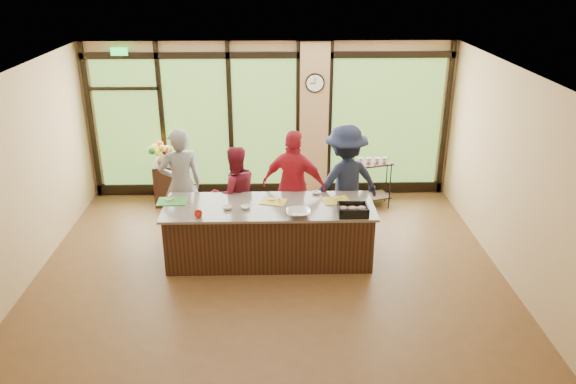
{
  "coord_description": "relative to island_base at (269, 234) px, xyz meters",
  "views": [
    {
      "loc": [
        0.1,
        -7.48,
        4.4
      ],
      "look_at": [
        0.29,
        0.4,
        1.1
      ],
      "focal_mm": 35.0,
      "sensor_mm": 36.0,
      "label": 1
    }
  ],
  "objects": [
    {
      "name": "bar_cart",
      "position": [
        1.91,
        2.03,
        0.14
      ],
      "size": [
        0.79,
        0.59,
        0.97
      ],
      "rotation": [
        0.0,
        0.0,
        0.29
      ],
      "color": "#321B10",
      "rests_on": "floor"
    },
    {
      "name": "floor",
      "position": [
        0.0,
        -0.3,
        -0.44
      ],
      "size": [
        7.0,
        7.0,
        0.0
      ],
      "primitive_type": "plane",
      "color": "brown",
      "rests_on": "ground"
    },
    {
      "name": "left_wall",
      "position": [
        -3.5,
        -0.3,
        1.06
      ],
      "size": [
        0.0,
        6.0,
        6.0
      ],
      "primitive_type": "plane",
      "rotation": [
        1.57,
        0.0,
        1.57
      ],
      "color": "tan",
      "rests_on": "floor"
    },
    {
      "name": "wall_clock",
      "position": [
        0.85,
        2.57,
        1.81
      ],
      "size": [
        0.36,
        0.04,
        0.36
      ],
      "color": "black",
      "rests_on": "window_wall"
    },
    {
      "name": "prep_bowl_mid",
      "position": [
        -0.35,
        -0.11,
        0.5
      ],
      "size": [
        0.17,
        0.17,
        0.05
      ],
      "primitive_type": "imported",
      "rotation": [
        0.0,
        0.0,
        0.12
      ],
      "color": "white",
      "rests_on": "countertop"
    },
    {
      "name": "flower_stand",
      "position": [
        -2.01,
        2.18,
        -0.04
      ],
      "size": [
        0.46,
        0.46,
        0.8
      ],
      "primitive_type": "cube",
      "rotation": [
        0.0,
        0.0,
        0.15
      ],
      "color": "#321B10",
      "rests_on": "floor"
    },
    {
      "name": "mixing_bowl",
      "position": [
        0.43,
        -0.38,
        0.52
      ],
      "size": [
        0.38,
        0.38,
        0.09
      ],
      "primitive_type": "imported",
      "rotation": [
        0.0,
        0.0,
        0.09
      ],
      "color": "silver",
      "rests_on": "countertop"
    },
    {
      "name": "window_wall",
      "position": [
        0.16,
        2.65,
        0.95
      ],
      "size": [
        6.9,
        0.12,
        3.0
      ],
      "color": "tan",
      "rests_on": "floor"
    },
    {
      "name": "ceiling",
      "position": [
        0.0,
        -0.3,
        2.56
      ],
      "size": [
        7.0,
        7.0,
        0.0
      ],
      "primitive_type": "plane",
      "rotation": [
        3.14,
        0.0,
        0.0
      ],
      "color": "white",
      "rests_on": "back_wall"
    },
    {
      "name": "cutting_board_left",
      "position": [
        -1.5,
        0.18,
        0.49
      ],
      "size": [
        0.45,
        0.34,
        0.01
      ],
      "primitive_type": "cube",
      "rotation": [
        0.0,
        0.0,
        0.03
      ],
      "color": "#318933",
      "rests_on": "countertop"
    },
    {
      "name": "flower_vase",
      "position": [
        -2.01,
        2.18,
        0.49
      ],
      "size": [
        0.28,
        0.28,
        0.25
      ],
      "primitive_type": "imported",
      "rotation": [
        0.0,
        0.0,
        0.15
      ],
      "color": "olive",
      "rests_on": "flower_stand"
    },
    {
      "name": "prep_bowl_far",
      "position": [
        0.75,
        0.44,
        0.5
      ],
      "size": [
        0.14,
        0.14,
        0.03
      ],
      "primitive_type": "imported",
      "rotation": [
        0.0,
        0.0,
        -0.0
      ],
      "color": "white",
      "rests_on": "countertop"
    },
    {
      "name": "cutting_board_center",
      "position": [
        0.07,
        0.13,
        0.49
      ],
      "size": [
        0.44,
        0.37,
        0.01
      ],
      "primitive_type": "cube",
      "rotation": [
        0.0,
        0.0,
        -0.27
      ],
      "color": "gold",
      "rests_on": "countertop"
    },
    {
      "name": "island_base",
      "position": [
        0.0,
        0.0,
        0.0
      ],
      "size": [
        3.1,
        1.0,
        0.88
      ],
      "primitive_type": "cube",
      "color": "#321B10",
      "rests_on": "floor"
    },
    {
      "name": "red_ramekin",
      "position": [
        -1.02,
        -0.39,
        0.53
      ],
      "size": [
        0.14,
        0.14,
        0.09
      ],
      "primitive_type": "imported",
      "rotation": [
        0.0,
        0.0,
        0.21
      ],
      "color": "#B42112",
      "rests_on": "countertop"
    },
    {
      "name": "cook_midleft",
      "position": [
        -0.57,
        0.72,
        0.37
      ],
      "size": [
        0.96,
        0.85,
        1.62
      ],
      "primitive_type": "imported",
      "rotation": [
        0.0,
        0.0,
        3.5
      ],
      "color": "maroon",
      "rests_on": "floor"
    },
    {
      "name": "cook_right",
      "position": [
        1.25,
        0.78,
        0.53
      ],
      "size": [
        1.43,
        1.13,
        1.94
      ],
      "primitive_type": "imported",
      "rotation": [
        0.0,
        0.0,
        3.52
      ],
      "color": "#171C33",
      "rests_on": "floor"
    },
    {
      "name": "back_wall",
      "position": [
        0.0,
        2.7,
        1.06
      ],
      "size": [
        7.0,
        0.0,
        7.0
      ],
      "primitive_type": "plane",
      "rotation": [
        1.57,
        0.0,
        0.0
      ],
      "color": "tan",
      "rests_on": "floor"
    },
    {
      "name": "cook_left",
      "position": [
        -1.45,
        0.79,
        0.52
      ],
      "size": [
        0.81,
        0.66,
        1.91
      ],
      "primitive_type": "imported",
      "rotation": [
        0.0,
        0.0,
        3.46
      ],
      "color": "gray",
      "rests_on": "floor"
    },
    {
      "name": "prep_bowl_near",
      "position": [
        -0.62,
        -0.12,
        0.5
      ],
      "size": [
        0.16,
        0.16,
        0.04
      ],
      "primitive_type": "imported",
      "rotation": [
        0.0,
        0.0,
        -0.11
      ],
      "color": "white",
      "rests_on": "countertop"
    },
    {
      "name": "countertop",
      "position": [
        0.0,
        0.0,
        0.46
      ],
      "size": [
        3.2,
        1.1,
        0.04
      ],
      "primitive_type": "cube",
      "color": "slate",
      "rests_on": "island_base"
    },
    {
      "name": "roasting_pan",
      "position": [
        1.23,
        -0.35,
        0.52
      ],
      "size": [
        0.43,
        0.34,
        0.08
      ],
      "primitive_type": "cube",
      "rotation": [
        0.0,
        0.0,
        0.0
      ],
      "color": "black",
      "rests_on": "countertop"
    },
    {
      "name": "cutting_board_right",
      "position": [
        1.04,
        0.15,
        0.49
      ],
      "size": [
        0.47,
        0.39,
        0.01
      ],
      "primitive_type": "cube",
      "rotation": [
        0.0,
        0.0,
        0.2
      ],
      "color": "gold",
      "rests_on": "countertop"
    },
    {
      "name": "cook_midright",
      "position": [
        0.41,
        0.73,
        0.5
      ],
      "size": [
        1.19,
        0.82,
        1.88
      ],
      "primitive_type": "imported",
      "rotation": [
        0.0,
        0.0,
        2.78
      ],
      "color": "#AC1A29",
      "rests_on": "floor"
    },
    {
      "name": "right_wall",
      "position": [
        3.5,
        -0.3,
        1.06
      ],
      "size": [
        0.0,
        6.0,
        6.0
      ],
      "primitive_type": "plane",
      "rotation": [
        1.57,
        0.0,
        -1.57
      ],
      "color": "tan",
      "rests_on": "floor"
    }
  ]
}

